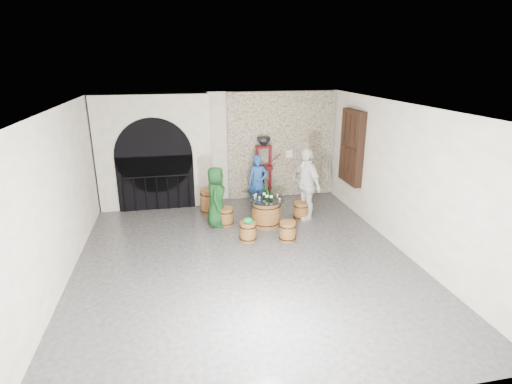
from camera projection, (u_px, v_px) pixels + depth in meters
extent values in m
plane|color=#2A2A2C|center=(245.00, 259.00, 8.52)|extent=(8.00, 8.00, 0.00)
plane|color=silver|center=(221.00, 147.00, 11.73)|extent=(8.00, 0.00, 8.00)
plane|color=silver|center=(308.00, 300.00, 4.30)|extent=(8.00, 0.00, 8.00)
plane|color=silver|center=(57.00, 200.00, 7.35)|extent=(0.00, 8.00, 8.00)
plane|color=silver|center=(402.00, 178.00, 8.68)|extent=(0.00, 8.00, 8.00)
plane|color=beige|center=(243.00, 108.00, 7.51)|extent=(8.00, 8.00, 0.00)
cube|color=#B0A48C|center=(281.00, 145.00, 12.02)|extent=(3.20, 0.12, 3.18)
cube|color=silver|center=(154.00, 152.00, 11.14)|extent=(3.10, 0.50, 3.18)
cube|color=black|center=(156.00, 183.00, 11.16)|extent=(2.10, 0.03, 1.55)
cylinder|color=black|center=(154.00, 156.00, 10.91)|extent=(2.10, 0.03, 2.10)
cylinder|color=black|center=(156.00, 177.00, 11.03)|extent=(1.79, 0.04, 0.04)
cylinder|color=black|center=(124.00, 196.00, 11.02)|extent=(0.02, 0.02, 0.98)
cylinder|color=black|center=(135.00, 195.00, 11.07)|extent=(0.02, 0.02, 0.98)
cylinder|color=black|center=(146.00, 194.00, 11.13)|extent=(0.02, 0.02, 0.98)
cylinder|color=black|center=(157.00, 193.00, 11.19)|extent=(0.02, 0.02, 0.98)
cylinder|color=black|center=(168.00, 193.00, 11.24)|extent=(0.02, 0.02, 0.98)
cylinder|color=black|center=(179.00, 192.00, 11.30)|extent=(0.02, 0.02, 0.98)
cylinder|color=black|center=(189.00, 191.00, 11.35)|extent=(0.02, 0.02, 0.98)
cube|color=black|center=(352.00, 147.00, 10.83)|extent=(0.20, 1.10, 2.00)
cube|color=black|center=(350.00, 147.00, 10.82)|extent=(0.06, 0.88, 1.76)
cube|color=black|center=(351.00, 147.00, 10.82)|extent=(0.22, 0.92, 0.06)
cube|color=black|center=(356.00, 149.00, 10.55)|extent=(0.22, 0.06, 1.80)
cube|color=black|center=(351.00, 147.00, 10.82)|extent=(0.22, 0.06, 1.80)
cube|color=black|center=(347.00, 145.00, 11.09)|extent=(0.22, 0.06, 1.80)
cylinder|color=brown|center=(266.00, 213.00, 10.19)|extent=(0.70, 0.70, 0.66)
cylinder|color=brown|center=(266.00, 213.00, 10.19)|extent=(0.75, 0.75, 0.15)
torus|color=black|center=(266.00, 221.00, 10.26)|extent=(0.75, 0.75, 0.02)
torus|color=black|center=(266.00, 205.00, 10.12)|extent=(0.75, 0.75, 0.02)
cylinder|color=brown|center=(266.00, 201.00, 10.08)|extent=(0.71, 0.71, 0.02)
cylinder|color=black|center=(266.00, 200.00, 10.08)|extent=(0.91, 0.91, 0.01)
cylinder|color=brown|center=(226.00, 217.00, 10.22)|extent=(0.37, 0.37, 0.45)
cylinder|color=brown|center=(226.00, 217.00, 10.22)|extent=(0.40, 0.40, 0.10)
torus|color=black|center=(226.00, 222.00, 10.27)|extent=(0.41, 0.41, 0.02)
torus|color=black|center=(226.00, 211.00, 10.18)|extent=(0.41, 0.41, 0.02)
cylinder|color=brown|center=(225.00, 208.00, 10.15)|extent=(0.38, 0.38, 0.02)
cylinder|color=brown|center=(259.00, 203.00, 11.19)|extent=(0.37, 0.37, 0.45)
cylinder|color=brown|center=(259.00, 203.00, 11.19)|extent=(0.40, 0.40, 0.10)
torus|color=black|center=(259.00, 208.00, 11.24)|extent=(0.41, 0.41, 0.02)
torus|color=black|center=(259.00, 198.00, 11.15)|extent=(0.41, 0.41, 0.02)
cylinder|color=brown|center=(259.00, 195.00, 11.12)|extent=(0.38, 0.38, 0.02)
cylinder|color=brown|center=(301.00, 211.00, 10.63)|extent=(0.37, 0.37, 0.45)
cylinder|color=brown|center=(301.00, 211.00, 10.63)|extent=(0.40, 0.40, 0.10)
torus|color=black|center=(301.00, 216.00, 10.68)|extent=(0.41, 0.41, 0.02)
torus|color=black|center=(301.00, 206.00, 10.58)|extent=(0.41, 0.41, 0.02)
cylinder|color=brown|center=(301.00, 203.00, 10.56)|extent=(0.38, 0.38, 0.02)
cylinder|color=brown|center=(288.00, 232.00, 9.36)|extent=(0.37, 0.37, 0.45)
cylinder|color=brown|center=(288.00, 232.00, 9.36)|extent=(0.40, 0.40, 0.10)
torus|color=black|center=(287.00, 237.00, 9.41)|extent=(0.41, 0.41, 0.02)
torus|color=black|center=(288.00, 226.00, 9.31)|extent=(0.41, 0.41, 0.02)
cylinder|color=brown|center=(288.00, 222.00, 9.28)|extent=(0.38, 0.38, 0.02)
cylinder|color=brown|center=(248.00, 232.00, 9.34)|extent=(0.37, 0.37, 0.45)
cylinder|color=brown|center=(248.00, 232.00, 9.34)|extent=(0.40, 0.40, 0.10)
torus|color=black|center=(248.00, 238.00, 9.39)|extent=(0.41, 0.41, 0.02)
torus|color=black|center=(248.00, 226.00, 9.29)|extent=(0.41, 0.41, 0.02)
cylinder|color=brown|center=(248.00, 223.00, 9.27)|extent=(0.38, 0.38, 0.02)
ellipsoid|color=#0B7B31|center=(248.00, 220.00, 9.25)|extent=(0.22, 0.22, 0.12)
cylinder|color=#0B7B31|center=(252.00, 222.00, 9.25)|extent=(0.14, 0.14, 0.01)
imported|color=#103916|center=(216.00, 197.00, 10.05)|extent=(0.63, 0.84, 1.55)
imported|color=navy|center=(258.00, 183.00, 11.18)|extent=(0.64, 0.49, 1.56)
imported|color=silver|center=(306.00, 184.00, 10.45)|extent=(0.79, 1.21, 1.91)
cylinder|color=black|center=(267.00, 195.00, 10.02)|extent=(0.07, 0.07, 0.22)
cylinder|color=white|center=(267.00, 196.00, 10.03)|extent=(0.08, 0.08, 0.06)
cone|color=black|center=(267.00, 191.00, 9.99)|extent=(0.07, 0.07, 0.05)
cylinder|color=black|center=(267.00, 189.00, 9.97)|extent=(0.03, 0.03, 0.07)
cylinder|color=black|center=(271.00, 196.00, 9.99)|extent=(0.07, 0.07, 0.22)
cylinder|color=white|center=(271.00, 196.00, 9.99)|extent=(0.08, 0.08, 0.06)
cone|color=black|center=(271.00, 191.00, 9.95)|extent=(0.07, 0.07, 0.05)
cylinder|color=black|center=(271.00, 189.00, 9.93)|extent=(0.03, 0.03, 0.07)
cylinder|color=black|center=(264.00, 193.00, 10.20)|extent=(0.07, 0.07, 0.22)
cylinder|color=white|center=(264.00, 193.00, 10.20)|extent=(0.08, 0.08, 0.06)
cone|color=black|center=(264.00, 188.00, 10.16)|extent=(0.07, 0.07, 0.05)
cylinder|color=black|center=(264.00, 186.00, 10.14)|extent=(0.03, 0.03, 0.07)
cylinder|color=brown|center=(210.00, 202.00, 10.97)|extent=(0.49, 0.49, 0.69)
cylinder|color=brown|center=(210.00, 202.00, 10.97)|extent=(0.53, 0.53, 0.15)
torus|color=black|center=(210.00, 210.00, 11.04)|extent=(0.54, 0.54, 0.02)
torus|color=black|center=(210.00, 193.00, 10.89)|extent=(0.54, 0.54, 0.02)
cylinder|color=brown|center=(209.00, 189.00, 10.85)|extent=(0.50, 0.50, 0.02)
cube|color=#450B11|center=(263.00, 199.00, 12.03)|extent=(0.57, 0.48, 0.10)
cube|color=#450B11|center=(263.00, 168.00, 11.71)|extent=(0.51, 0.35, 0.12)
cube|color=#450B11|center=(264.00, 147.00, 11.52)|extent=(0.49, 0.17, 0.07)
cylinder|color=black|center=(263.00, 182.00, 11.85)|extent=(0.06, 0.06, 1.02)
cylinder|color=black|center=(264.00, 139.00, 11.45)|extent=(0.39, 0.39, 0.09)
cone|color=black|center=(264.00, 143.00, 11.48)|extent=(0.39, 0.39, 0.20)
cube|color=#450B11|center=(257.00, 174.00, 11.71)|extent=(0.08, 0.08, 1.64)
cube|color=#450B11|center=(270.00, 173.00, 11.82)|extent=(0.08, 0.08, 1.64)
cylinder|color=#450B11|center=(274.00, 159.00, 11.69)|extent=(0.44, 0.07, 0.32)
cube|color=silver|center=(289.00, 154.00, 12.07)|extent=(0.18, 0.10, 0.22)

